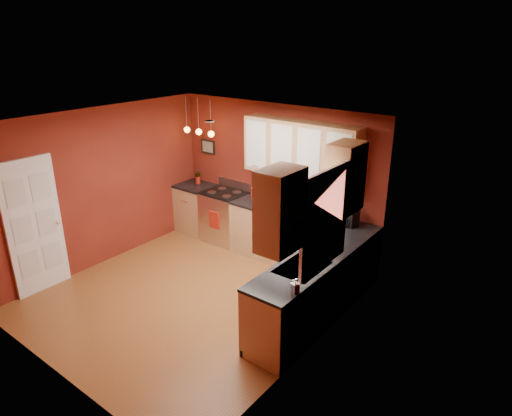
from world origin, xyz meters
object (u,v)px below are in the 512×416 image
Objects in this scene: gas_range at (225,216)px; soap_pump at (295,286)px; coffee_maker at (351,218)px; red_canister at (254,192)px; sink at (302,269)px.

soap_pump is at bearing -35.55° from gas_range.
soap_pump is at bearing -62.80° from coffee_maker.
red_canister is at bearing 13.80° from gas_range.
sink is at bearing 114.26° from soap_pump.
sink is 3.87× the size of red_canister.
gas_range is 3.57m from soap_pump.
gas_range is 3.05m from sink.
red_canister is 0.61× the size of coffee_maker.
coffee_maker is (-0.12, 1.53, 0.16)m from sink.
red_canister is at bearing -166.13° from coffee_maker.
coffee_maker reaches higher than soap_pump.
gas_range is 6.58× the size of soap_pump.
soap_pump is (2.87, -2.05, 0.54)m from gas_range.
coffee_maker is (2.50, 0.03, 0.59)m from gas_range.
coffee_maker reaches higher than gas_range.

